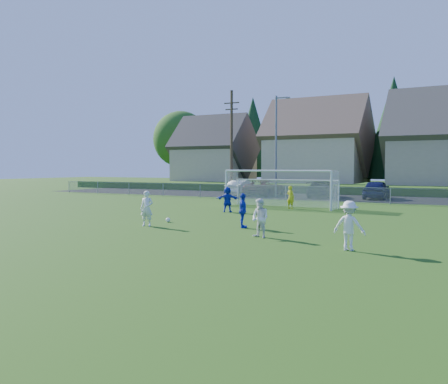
{
  "coord_description": "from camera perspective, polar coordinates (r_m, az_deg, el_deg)",
  "views": [
    {
      "loc": [
        11.7,
        -13.52,
        2.72
      ],
      "look_at": [
        0.0,
        8.0,
        1.4
      ],
      "focal_mm": 38.0,
      "sensor_mm": 36.0,
      "label": 1
    }
  ],
  "objects": [
    {
      "name": "ground",
      "position": [
        18.08,
        -12.26,
        -5.64
      ],
      "size": [
        160.0,
        160.0,
        0.0
      ],
      "primitive_type": "plane",
      "color": "#193D0C",
      "rests_on": "ground"
    },
    {
      "name": "asphalt_lot",
      "position": [
        42.74,
        12.59,
        -0.63
      ],
      "size": [
        60.0,
        60.0,
        0.0
      ],
      "primitive_type": "plane",
      "color": "black",
      "rests_on": "ground"
    },
    {
      "name": "grass_embankment",
      "position": [
        49.96,
        14.96,
        0.32
      ],
      "size": [
        70.0,
        6.0,
        0.8
      ],
      "primitive_type": "cube",
      "color": "#1E420F",
      "rests_on": "ground"
    },
    {
      "name": "soccer_ball",
      "position": [
        23.32,
        -6.75,
        -3.36
      ],
      "size": [
        0.22,
        0.22,
        0.22
      ],
      "primitive_type": "sphere",
      "color": "white",
      "rests_on": "ground"
    },
    {
      "name": "player_white_a",
      "position": [
        21.9,
        -9.28,
        -1.97
      ],
      "size": [
        0.67,
        0.54,
        1.61
      ],
      "primitive_type": "imported",
      "rotation": [
        0.0,
        0.0,
        0.28
      ],
      "color": "white",
      "rests_on": "ground"
    },
    {
      "name": "player_white_b",
      "position": [
        18.14,
        4.38,
        -3.17
      ],
      "size": [
        0.87,
        0.77,
        1.49
      ],
      "primitive_type": "imported",
      "rotation": [
        0.0,
        0.0,
        -0.32
      ],
      "color": "white",
      "rests_on": "ground"
    },
    {
      "name": "player_white_c",
      "position": [
        15.89,
        14.83,
        -3.94
      ],
      "size": [
        1.07,
        0.65,
        1.61
      ],
      "primitive_type": "imported",
      "rotation": [
        0.0,
        0.0,
        3.09
      ],
      "color": "white",
      "rests_on": "ground"
    },
    {
      "name": "player_blue_a",
      "position": [
        20.99,
        2.27,
        -2.25
      ],
      "size": [
        0.74,
        0.97,
        1.54
      ],
      "primitive_type": "imported",
      "rotation": [
        0.0,
        0.0,
        2.04
      ],
      "color": "#132BB9",
      "rests_on": "ground"
    },
    {
      "name": "player_blue_b",
      "position": [
        28.25,
        0.42,
        -0.9
      ],
      "size": [
        1.47,
        0.87,
        1.51
      ],
      "primitive_type": "imported",
      "rotation": [
        0.0,
        0.0,
        3.46
      ],
      "color": "#132BB9",
      "rests_on": "ground"
    },
    {
      "name": "goalkeeper",
      "position": [
        30.76,
        8.01,
        -0.62
      ],
      "size": [
        0.62,
        0.5,
        1.49
      ],
      "primitive_type": "imported",
      "rotation": [
        0.0,
        0.0,
        2.86
      ],
      "color": "yellow",
      "rests_on": "ground"
    },
    {
      "name": "car_b",
      "position": [
        45.24,
        2.23,
        0.53
      ],
      "size": [
        1.64,
        4.33,
        1.41
      ],
      "primitive_type": "imported",
      "rotation": [
        0.0,
        0.0,
        3.11
      ],
      "color": "white",
      "rests_on": "ground"
    },
    {
      "name": "car_c",
      "position": [
        44.14,
        5.05,
        0.48
      ],
      "size": [
        2.72,
        5.34,
        1.45
      ],
      "primitive_type": "imported",
      "rotation": [
        0.0,
        0.0,
        3.08
      ],
      "color": "#560913",
      "rests_on": "ground"
    },
    {
      "name": "car_d",
      "position": [
        42.46,
        11.77,
        0.34
      ],
      "size": [
        2.47,
        5.19,
        1.46
      ],
      "primitive_type": "imported",
      "rotation": [
        0.0,
        0.0,
        3.23
      ],
      "color": "black",
      "rests_on": "ground"
    },
    {
      "name": "car_e",
      "position": [
        41.66,
        17.88,
        0.29
      ],
      "size": [
        2.16,
        4.77,
        1.59
      ],
      "primitive_type": "imported",
      "rotation": [
        0.0,
        0.0,
        3.2
      ],
      "color": "#121740",
      "rests_on": "ground"
    },
    {
      "name": "soccer_goal",
      "position": [
        31.81,
        6.94,
        1.09
      ],
      "size": [
        7.42,
        1.9,
        2.5
      ],
      "color": "white",
      "rests_on": "ground"
    },
    {
      "name": "chainlink_fence",
      "position": [
        37.45,
        10.29,
        -0.17
      ],
      "size": [
        52.06,
        0.06,
        1.2
      ],
      "color": "gray",
      "rests_on": "ground"
    },
    {
      "name": "streetlight",
      "position": [
        42.74,
        6.34,
        5.91
      ],
      "size": [
        1.38,
        0.18,
        9.0
      ],
      "color": "slate",
      "rests_on": "ground"
    },
    {
      "name": "utility_pole",
      "position": [
        45.79,
        0.92,
        6.12
      ],
      "size": [
        1.6,
        0.26,
        10.0
      ],
      "color": "#473321",
      "rests_on": "ground"
    },
    {
      "name": "houses_row",
      "position": [
        57.0,
        18.78,
        7.56
      ],
      "size": [
        53.9,
        11.45,
        13.27
      ],
      "color": "tan",
      "rests_on": "ground"
    },
    {
      "name": "tree_row",
      "position": [
        63.29,
        18.91,
        6.72
      ],
      "size": [
        65.98,
        12.36,
        13.8
      ],
      "color": "#382616",
      "rests_on": "ground"
    }
  ]
}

